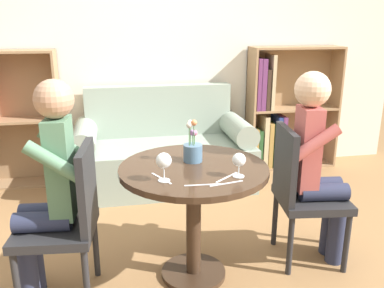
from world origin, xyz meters
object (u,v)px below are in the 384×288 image
(wine_glass_right, at_px, (239,161))
(wine_glass_left, at_px, (164,162))
(chair_right, at_px, (301,189))
(person_right, at_px, (318,163))
(chair_left, at_px, (68,217))
(couch, at_px, (163,153))
(person_left, at_px, (48,189))
(bookshelf_right, at_px, (279,114))
(flower_vase, at_px, (193,149))

(wine_glass_right, bearing_deg, wine_glass_left, 177.87)
(chair_right, height_order, person_right, person_right)
(chair_left, bearing_deg, person_right, 99.51)
(couch, height_order, chair_right, couch)
(chair_right, xyz_separation_m, person_right, (0.09, -0.02, 0.18))
(chair_left, bearing_deg, wine_glass_left, 81.87)
(chair_right, bearing_deg, person_left, 100.91)
(couch, relative_size, chair_left, 1.83)
(chair_right, bearing_deg, wine_glass_right, 124.23)
(person_left, relative_size, wine_glass_right, 9.48)
(couch, relative_size, bookshelf_right, 1.29)
(couch, height_order, person_left, person_left)
(person_left, bearing_deg, bookshelf_right, 137.26)
(couch, bearing_deg, bookshelf_right, 11.87)
(bookshelf_right, height_order, wine_glass_right, bookshelf_right)
(wine_glass_right, relative_size, flower_vase, 0.51)
(wine_glass_left, height_order, flower_vase, flower_vase)
(couch, relative_size, chair_right, 1.83)
(chair_right, relative_size, person_right, 0.72)
(person_left, height_order, wine_glass_left, person_left)
(chair_left, bearing_deg, person_left, -93.96)
(wine_glass_left, bearing_deg, flower_vase, 52.99)
(flower_vase, bearing_deg, couch, 90.49)
(wine_glass_left, height_order, wine_glass_right, wine_glass_left)
(person_right, distance_m, wine_glass_left, 1.03)
(couch, height_order, wine_glass_right, couch)
(wine_glass_left, xyz_separation_m, wine_glass_right, (0.40, -0.01, -0.02))
(bookshelf_right, distance_m, person_left, 2.77)
(flower_vase, bearing_deg, person_right, -3.53)
(person_right, height_order, wine_glass_left, person_right)
(couch, height_order, chair_left, couch)
(person_right, xyz_separation_m, wine_glass_left, (-0.99, -0.23, 0.15))
(chair_left, xyz_separation_m, wine_glass_right, (0.92, -0.14, 0.32))
(person_right, bearing_deg, chair_right, 85.08)
(wine_glass_left, distance_m, flower_vase, 0.34)
(couch, height_order, wine_glass_left, couch)
(chair_left, bearing_deg, couch, 161.54)
(chair_left, distance_m, chair_right, 1.43)
(person_left, relative_size, wine_glass_left, 8.13)
(couch, bearing_deg, wine_glass_left, -96.50)
(flower_vase, bearing_deg, wine_glass_left, -127.01)
(wine_glass_right, bearing_deg, person_left, 171.01)
(couch, relative_size, wine_glass_right, 12.46)
(wine_glass_right, xyz_separation_m, flower_vase, (-0.19, 0.29, -0.01))
(couch, relative_size, flower_vase, 6.36)
(chair_left, bearing_deg, chair_right, 100.46)
(bookshelf_right, xyz_separation_m, wine_glass_right, (-1.07, -1.99, 0.24))
(chair_right, bearing_deg, couch, 33.16)
(person_right, distance_m, wine_glass_right, 0.65)
(wine_glass_left, bearing_deg, person_right, 12.80)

